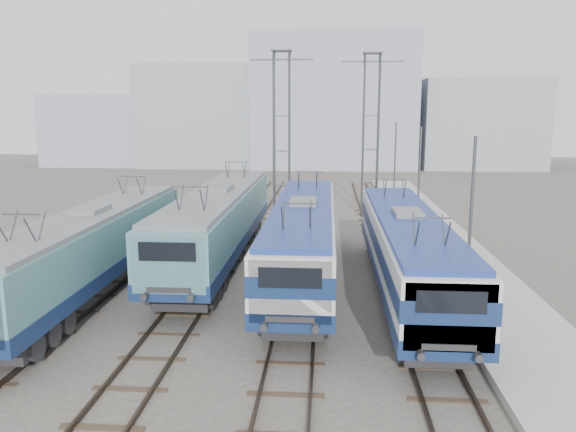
# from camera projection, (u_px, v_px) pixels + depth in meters

# --- Properties ---
(ground) EXTENTS (160.00, 160.00, 0.00)m
(ground) POSITION_uv_depth(u_px,v_px,m) (231.00, 337.00, 19.89)
(ground) COLOR #514C47
(platform) EXTENTS (4.00, 70.00, 0.30)m
(platform) POSITION_uv_depth(u_px,v_px,m) (469.00, 274.00, 26.99)
(platform) COLOR #9E9E99
(platform) RESTS_ON ground
(locomotive_far_left) EXTENTS (2.82, 17.80, 3.35)m
(locomotive_far_left) POSITION_uv_depth(u_px,v_px,m) (90.00, 246.00, 23.96)
(locomotive_far_left) COLOR navy
(locomotive_far_left) RESTS_ON ground
(locomotive_center_left) EXTENTS (2.99, 18.89, 3.55)m
(locomotive_center_left) POSITION_uv_depth(u_px,v_px,m) (218.00, 220.00, 28.89)
(locomotive_center_left) COLOR navy
(locomotive_center_left) RESTS_ON ground
(locomotive_center_right) EXTENTS (2.85, 18.00, 3.38)m
(locomotive_center_right) POSITION_uv_depth(u_px,v_px,m) (303.00, 234.00, 25.87)
(locomotive_center_right) COLOR navy
(locomotive_center_right) RESTS_ON ground
(locomotive_far_right) EXTENTS (2.76, 17.46, 3.28)m
(locomotive_far_right) POSITION_uv_depth(u_px,v_px,m) (407.00, 247.00, 23.68)
(locomotive_far_right) COLOR navy
(locomotive_far_right) RESTS_ON ground
(catenary_tower_west) EXTENTS (4.50, 1.20, 12.00)m
(catenary_tower_west) POSITION_uv_depth(u_px,v_px,m) (282.00, 128.00, 40.22)
(catenary_tower_west) COLOR #3F4247
(catenary_tower_west) RESTS_ON ground
(catenary_tower_east) EXTENTS (4.50, 1.20, 12.00)m
(catenary_tower_east) POSITION_uv_depth(u_px,v_px,m) (371.00, 127.00, 41.72)
(catenary_tower_east) COLOR #3F4247
(catenary_tower_east) RESTS_ON ground
(mast_front) EXTENTS (0.12, 0.12, 7.00)m
(mast_front) POSITION_uv_depth(u_px,v_px,m) (470.00, 232.00, 20.60)
(mast_front) COLOR #3F4247
(mast_front) RESTS_ON ground
(mast_mid) EXTENTS (0.12, 0.12, 7.00)m
(mast_mid) POSITION_uv_depth(u_px,v_px,m) (419.00, 188.00, 32.36)
(mast_mid) COLOR #3F4247
(mast_mid) RESTS_ON ground
(mast_rear) EXTENTS (0.12, 0.12, 7.00)m
(mast_rear) POSITION_uv_depth(u_px,v_px,m) (395.00, 167.00, 44.12)
(mast_rear) COLOR #3F4247
(mast_rear) RESTS_ON ground
(safety_cone) EXTENTS (0.32, 0.32, 0.59)m
(safety_cone) POSITION_uv_depth(u_px,v_px,m) (497.00, 314.00, 20.44)
(safety_cone) COLOR #E55311
(safety_cone) RESTS_ON platform
(building_west) EXTENTS (18.00, 12.00, 14.00)m
(building_west) POSITION_uv_depth(u_px,v_px,m) (207.00, 117.00, 80.34)
(building_west) COLOR #8D959E
(building_west) RESTS_ON ground
(building_center) EXTENTS (22.00, 14.00, 18.00)m
(building_center) POSITION_uv_depth(u_px,v_px,m) (333.00, 102.00, 78.70)
(building_center) COLOR #9199B1
(building_center) RESTS_ON ground
(building_east) EXTENTS (16.00, 12.00, 12.00)m
(building_east) POSITION_uv_depth(u_px,v_px,m) (477.00, 124.00, 77.86)
(building_east) COLOR #8D959E
(building_east) RESTS_ON ground
(building_far_west) EXTENTS (14.00, 10.00, 10.00)m
(building_far_west) POSITION_uv_depth(u_px,v_px,m) (100.00, 130.00, 81.83)
(building_far_west) COLOR #9199B1
(building_far_west) RESTS_ON ground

